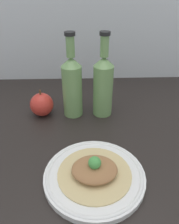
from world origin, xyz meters
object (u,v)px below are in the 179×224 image
object	(u,v)px
plate	(93,175)
cider_bottle_right	(102,85)
plated_food	(93,170)
cider_bottle_left	(71,85)
apple	(41,104)

from	to	relation	value
plate	cider_bottle_right	size ratio (longest dim) A/B	0.87
cider_bottle_right	plated_food	bearing A→B (deg)	-98.40
cider_bottle_left	apple	size ratio (longest dim) A/B	2.93
apple	plate	bearing A→B (deg)	-60.30
plate	apple	xyz separation A→B (cm)	(-18.46, 32.37, 3.39)
plated_food	cider_bottle_right	size ratio (longest dim) A/B	0.63
cider_bottle_left	plate	bearing A→B (deg)	-78.64
cider_bottle_left	cider_bottle_right	distance (cm)	11.37
cider_bottle_right	apple	xyz separation A→B (cm)	(-23.28, -0.22, -7.87)
plated_food	cider_bottle_right	bearing A→B (deg)	81.60
plated_food	apple	bearing A→B (deg)	119.70
plated_food	cider_bottle_right	xyz separation A→B (cm)	(4.82, 32.60, 9.18)
cider_bottle_left	plated_food	bearing A→B (deg)	-78.64
plate	plated_food	xyz separation A→B (cm)	(0.00, -0.00, 2.08)
plate	apple	size ratio (longest dim) A/B	2.56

